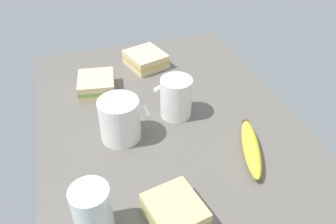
{
  "coord_description": "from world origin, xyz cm",
  "views": [
    {
      "loc": [
        -64.81,
        20.08,
        57.01
      ],
      "look_at": [
        0.0,
        0.0,
        5.0
      ],
      "focal_mm": 36.92,
      "sensor_mm": 36.0,
      "label": 1
    }
  ],
  "objects_px": {
    "coffee_mug_black": "(176,97)",
    "coffee_mug_milky": "(120,119)",
    "glass_of_milk": "(93,214)",
    "banana": "(251,148)",
    "sandwich_extra": "(146,59)",
    "sandwich_side": "(96,84)",
    "sandwich_main": "(175,212)"
  },
  "relations": [
    {
      "from": "coffee_mug_black",
      "to": "coffee_mug_milky",
      "type": "height_order",
      "value": "same"
    },
    {
      "from": "glass_of_milk",
      "to": "banana",
      "type": "bearing_deg",
      "value": -74.96
    },
    {
      "from": "coffee_mug_milky",
      "to": "sandwich_extra",
      "type": "xyz_separation_m",
      "value": [
        0.31,
        -0.14,
        -0.03
      ]
    },
    {
      "from": "coffee_mug_milky",
      "to": "glass_of_milk",
      "type": "xyz_separation_m",
      "value": [
        -0.24,
        0.09,
        -0.0
      ]
    },
    {
      "from": "banana",
      "to": "sandwich_extra",
      "type": "bearing_deg",
      "value": 15.46
    },
    {
      "from": "sandwich_side",
      "to": "banana",
      "type": "height_order",
      "value": "sandwich_side"
    },
    {
      "from": "sandwich_side",
      "to": "sandwich_extra",
      "type": "height_order",
      "value": "same"
    },
    {
      "from": "banana",
      "to": "sandwich_main",
      "type": "bearing_deg",
      "value": 117.96
    },
    {
      "from": "sandwich_side",
      "to": "banana",
      "type": "relative_size",
      "value": 0.65
    },
    {
      "from": "sandwich_side",
      "to": "glass_of_milk",
      "type": "relative_size",
      "value": 1.12
    },
    {
      "from": "sandwich_main",
      "to": "sandwich_extra",
      "type": "height_order",
      "value": "same"
    },
    {
      "from": "glass_of_milk",
      "to": "banana",
      "type": "distance_m",
      "value": 0.37
    },
    {
      "from": "sandwich_main",
      "to": "banana",
      "type": "distance_m",
      "value": 0.25
    },
    {
      "from": "sandwich_side",
      "to": "sandwich_main",
      "type": "bearing_deg",
      "value": -170.65
    },
    {
      "from": "glass_of_milk",
      "to": "coffee_mug_black",
      "type": "bearing_deg",
      "value": -40.59
    },
    {
      "from": "sandwich_extra",
      "to": "glass_of_milk",
      "type": "relative_size",
      "value": 1.29
    },
    {
      "from": "sandwich_side",
      "to": "glass_of_milk",
      "type": "height_order",
      "value": "glass_of_milk"
    },
    {
      "from": "coffee_mug_milky",
      "to": "sandwich_extra",
      "type": "bearing_deg",
      "value": -24.07
    },
    {
      "from": "sandwich_main",
      "to": "sandwich_side",
      "type": "bearing_deg",
      "value": 9.35
    },
    {
      "from": "coffee_mug_milky",
      "to": "banana",
      "type": "height_order",
      "value": "coffee_mug_milky"
    },
    {
      "from": "coffee_mug_black",
      "to": "glass_of_milk",
      "type": "distance_m",
      "value": 0.38
    },
    {
      "from": "sandwich_main",
      "to": "banana",
      "type": "bearing_deg",
      "value": -62.04
    },
    {
      "from": "sandwich_extra",
      "to": "coffee_mug_black",
      "type": "bearing_deg",
      "value": -177.49
    },
    {
      "from": "sandwich_extra",
      "to": "banana",
      "type": "relative_size",
      "value": 0.75
    },
    {
      "from": "sandwich_main",
      "to": "glass_of_milk",
      "type": "bearing_deg",
      "value": 82.55
    },
    {
      "from": "banana",
      "to": "sandwich_side",
      "type": "bearing_deg",
      "value": 39.57
    },
    {
      "from": "coffee_mug_black",
      "to": "sandwich_extra",
      "type": "height_order",
      "value": "coffee_mug_black"
    },
    {
      "from": "sandwich_side",
      "to": "glass_of_milk",
      "type": "bearing_deg",
      "value": 171.87
    },
    {
      "from": "sandwich_extra",
      "to": "glass_of_milk",
      "type": "height_order",
      "value": "glass_of_milk"
    },
    {
      "from": "coffee_mug_black",
      "to": "coffee_mug_milky",
      "type": "xyz_separation_m",
      "value": [
        -0.05,
        0.15,
        -0.0
      ]
    },
    {
      "from": "glass_of_milk",
      "to": "banana",
      "type": "relative_size",
      "value": 0.58
    },
    {
      "from": "coffee_mug_milky",
      "to": "sandwich_main",
      "type": "relative_size",
      "value": 0.98
    }
  ]
}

